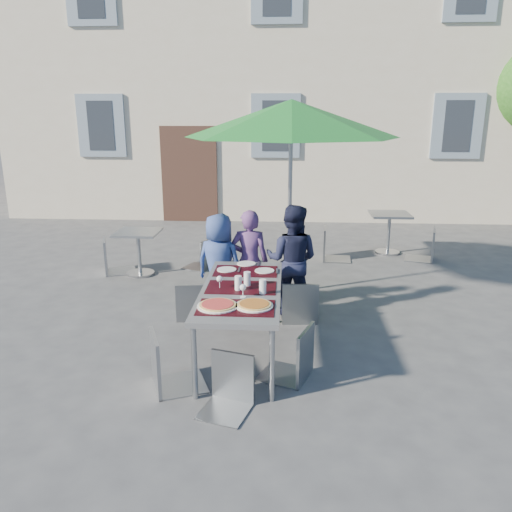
# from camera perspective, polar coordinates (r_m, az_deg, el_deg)

# --- Properties ---
(ground) EXTENTS (90.00, 90.00, 0.00)m
(ground) POSITION_cam_1_polar(r_m,az_deg,el_deg) (4.78, -0.23, -14.92)
(ground) COLOR #3F3F41
(ground) RESTS_ON ground
(building) EXTENTS (13.60, 8.20, 11.10)m
(building) POSITION_cam_1_polar(r_m,az_deg,el_deg) (15.78, 2.74, 24.60)
(building) COLOR #C2B59C
(building) RESTS_ON ground
(dining_table) EXTENTS (0.80, 1.85, 0.76)m
(dining_table) POSITION_cam_1_polar(r_m,az_deg,el_deg) (5.11, -1.67, -4.21)
(dining_table) COLOR #404044
(dining_table) RESTS_ON ground
(pizza_near_left) EXTENTS (0.38, 0.38, 0.03)m
(pizza_near_left) POSITION_cam_1_polar(r_m,az_deg,el_deg) (4.59, -4.42, -5.62)
(pizza_near_left) COLOR white
(pizza_near_left) RESTS_ON dining_table
(pizza_near_right) EXTENTS (0.35, 0.35, 0.03)m
(pizza_near_right) POSITION_cam_1_polar(r_m,az_deg,el_deg) (4.59, -0.22, -5.60)
(pizza_near_right) COLOR white
(pizza_near_right) RESTS_ON dining_table
(glassware) EXTENTS (0.51, 0.40, 0.15)m
(glassware) POSITION_cam_1_polar(r_m,az_deg,el_deg) (4.98, -1.20, -3.11)
(glassware) COLOR silver
(glassware) RESTS_ON dining_table
(place_settings) EXTENTS (0.69, 0.48, 0.01)m
(place_settings) POSITION_cam_1_polar(r_m,az_deg,el_deg) (5.70, -1.13, -1.36)
(place_settings) COLOR white
(place_settings) RESTS_ON dining_table
(child_0) EXTENTS (0.72, 0.59, 1.28)m
(child_0) POSITION_cam_1_polar(r_m,az_deg,el_deg) (6.29, -4.21, -0.89)
(child_0) COLOR #2F4583
(child_0) RESTS_ON ground
(child_1) EXTENTS (0.50, 0.34, 1.32)m
(child_1) POSITION_cam_1_polar(r_m,az_deg,el_deg) (6.30, -0.75, -0.61)
(child_1) COLOR #5A366F
(child_1) RESTS_ON ground
(child_2) EXTENTS (0.75, 0.54, 1.40)m
(child_2) POSITION_cam_1_polar(r_m,az_deg,el_deg) (6.23, 4.12, -0.46)
(child_2) COLOR #171B34
(child_2) RESTS_ON ground
(chair_0) EXTENTS (0.45, 0.45, 0.90)m
(chair_0) POSITION_cam_1_polar(r_m,az_deg,el_deg) (6.12, -7.34, -2.56)
(chair_0) COLOR slate
(chair_0) RESTS_ON ground
(chair_1) EXTENTS (0.49, 0.49, 0.88)m
(chair_1) POSITION_cam_1_polar(r_m,az_deg,el_deg) (6.27, -0.06, -2.12)
(chair_1) COLOR gray
(chair_1) RESTS_ON ground
(chair_2) EXTENTS (0.46, 0.46, 0.98)m
(chair_2) POSITION_cam_1_polar(r_m,az_deg,el_deg) (6.00, 5.10, -2.35)
(chair_2) COLOR gray
(chair_2) RESTS_ON ground
(chair_3) EXTENTS (0.60, 0.59, 1.03)m
(chair_3) POSITION_cam_1_polar(r_m,az_deg,el_deg) (4.60, -10.29, -8.02)
(chair_3) COLOR gray
(chair_3) RESTS_ON ground
(chair_4) EXTENTS (0.57, 0.57, 0.99)m
(chair_4) POSITION_cam_1_polar(r_m,az_deg,el_deg) (4.71, 4.56, -7.50)
(chair_4) COLOR gray
(chair_4) RESTS_ON ground
(chair_5) EXTENTS (0.49, 0.50, 0.90)m
(chair_5) POSITION_cam_1_polar(r_m,az_deg,el_deg) (4.29, -3.21, -10.87)
(chair_5) COLOR gray
(chair_5) RESTS_ON ground
(patio_umbrella) EXTENTS (2.84, 2.84, 2.64)m
(patio_umbrella) POSITION_cam_1_polar(r_m,az_deg,el_deg) (6.73, 4.06, 15.26)
(patio_umbrella) COLOR #A3A5AB
(patio_umbrella) RESTS_ON ground
(cafe_table_0) EXTENTS (0.66, 0.66, 0.70)m
(cafe_table_0) POSITION_cam_1_polar(r_m,az_deg,el_deg) (8.02, -13.26, 1.11)
(cafe_table_0) COLOR #A3A5AB
(cafe_table_0) RESTS_ON ground
(bg_chair_l_0) EXTENTS (0.59, 0.59, 1.04)m
(bg_chair_l_0) POSITION_cam_1_polar(r_m,az_deg,el_deg) (8.20, -16.26, 2.32)
(bg_chair_l_0) COLOR gray
(bg_chair_l_0) RESTS_ON ground
(bg_chair_r_0) EXTENTS (0.56, 0.56, 0.95)m
(bg_chair_r_0) POSITION_cam_1_polar(r_m,az_deg,el_deg) (8.14, -6.16, 2.36)
(bg_chair_r_0) COLOR gray
(bg_chair_r_0) RESTS_ON ground
(cafe_table_1) EXTENTS (0.69, 0.69, 0.74)m
(cafe_table_1) POSITION_cam_1_polar(r_m,az_deg,el_deg) (9.33, 14.97, 3.31)
(cafe_table_1) COLOR #A3A5AB
(cafe_table_1) RESTS_ON ground
(bg_chair_l_1) EXTENTS (0.51, 0.51, 1.06)m
(bg_chair_l_1) POSITION_cam_1_polar(r_m,az_deg,el_deg) (8.70, 8.64, 3.61)
(bg_chair_l_1) COLOR gray
(bg_chair_l_1) RESTS_ON ground
(bg_chair_r_1) EXTENTS (0.58, 0.57, 1.04)m
(bg_chair_r_1) POSITION_cam_1_polar(r_m,az_deg,el_deg) (9.06, 19.10, 3.31)
(bg_chair_r_1) COLOR gray
(bg_chair_r_1) RESTS_ON ground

